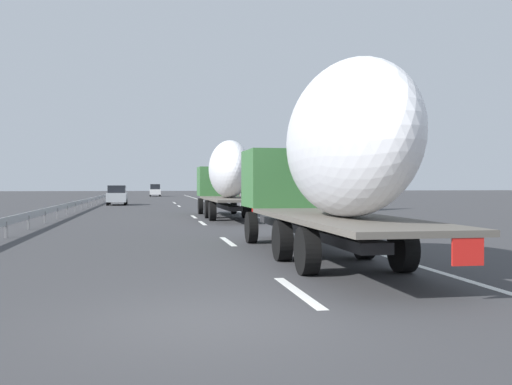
{
  "coord_description": "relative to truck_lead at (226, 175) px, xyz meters",
  "views": [
    {
      "loc": [
        -8.37,
        0.85,
        1.96
      ],
      "look_at": [
        21.63,
        -4.6,
        1.53
      ],
      "focal_mm": 41.43,
      "sensor_mm": 36.0,
      "label": 1
    }
  ],
  "objects": [
    {
      "name": "lane_stripe_1",
      "position": [
        -14.19,
        1.8,
        -2.49
      ],
      "size": [
        3.2,
        0.2,
        0.01
      ],
      "primitive_type": "cube",
      "color": "white",
      "rests_on": "ground_plane"
    },
    {
      "name": "road_sign",
      "position": [
        14.61,
        -3.1,
        -0.45
      ],
      "size": [
        0.1,
        0.9,
        2.95
      ],
      "color": "gray",
      "rests_on": "ground_plane"
    },
    {
      "name": "lane_stripe_2",
      "position": [
        -4.43,
        1.8,
        -2.49
      ],
      "size": [
        3.2,
        0.2,
        0.01
      ],
      "primitive_type": "cube",
      "color": "white",
      "rests_on": "ground_plane"
    },
    {
      "name": "lane_stripe_4",
      "position": [
        19.12,
        1.8,
        -2.49
      ],
      "size": [
        3.2,
        0.2,
        0.01
      ],
      "primitive_type": "cube",
      "color": "white",
      "rests_on": "ground_plane"
    },
    {
      "name": "car_white_van",
      "position": [
        62.88,
        3.46,
        -1.51
      ],
      "size": [
        4.21,
        1.77,
        1.99
      ],
      "color": "white",
      "rests_on": "ground_plane"
    },
    {
      "name": "truck_trailing",
      "position": [
        -19.97,
        0.0,
        0.16
      ],
      "size": [
        12.94,
        2.55,
        4.77
      ],
      "color": "#387038",
      "rests_on": "ground_plane"
    },
    {
      "name": "guardrail_median",
      "position": [
        17.19,
        9.6,
        -1.92
      ],
      "size": [
        94.0,
        0.1,
        0.76
      ],
      "color": "#9EA0A5",
      "rests_on": "ground_plane"
    },
    {
      "name": "tree_3",
      "position": [
        62.08,
        -6.92,
        0.74
      ],
      "size": [
        2.74,
        2.74,
        5.23
      ],
      "color": "#472D19",
      "rests_on": "ground_plane"
    },
    {
      "name": "car_silver_hatch",
      "position": [
        22.98,
        7.41,
        -1.56
      ],
      "size": [
        4.49,
        1.81,
        1.86
      ],
      "color": "#ADB2B7",
      "rests_on": "ground_plane"
    },
    {
      "name": "lane_stripe_6",
      "position": [
        27.72,
        1.8,
        -2.49
      ],
      "size": [
        3.2,
        0.2,
        0.01
      ],
      "primitive_type": "cube",
      "color": "white",
      "rests_on": "ground_plane"
    },
    {
      "name": "tree_0",
      "position": [
        53.69,
        -8.63,
        0.98
      ],
      "size": [
        2.77,
        2.77,
        5.57
      ],
      "color": "#472D19",
      "rests_on": "ground_plane"
    },
    {
      "name": "lane_stripe_5",
      "position": [
        29.92,
        1.8,
        -2.49
      ],
      "size": [
        3.2,
        0.2,
        0.01
      ],
      "primitive_type": "cube",
      "color": "white",
      "rests_on": "ground_plane"
    },
    {
      "name": "tree_2",
      "position": [
        43.51,
        -7.59,
        1.89
      ],
      "size": [
        2.5,
        2.5,
        7.38
      ],
      "color": "#472D19",
      "rests_on": "ground_plane"
    },
    {
      "name": "ground_plane",
      "position": [
        14.19,
        3.6,
        -2.5
      ],
      "size": [
        260.0,
        260.0,
        0.0
      ],
      "primitive_type": "plane",
      "color": "#38383A"
    },
    {
      "name": "lane_stripe_0",
      "position": [
        -23.81,
        1.8,
        -2.49
      ],
      "size": [
        3.2,
        0.2,
        0.01
      ],
      "primitive_type": "cube",
      "color": "white",
      "rests_on": "ground_plane"
    },
    {
      "name": "tree_1",
      "position": [
        7.4,
        -9.01,
        1.69
      ],
      "size": [
        3.28,
        3.28,
        6.57
      ],
      "color": "#472D19",
      "rests_on": "ground_plane"
    },
    {
      "name": "truck_lead",
      "position": [
        0.0,
        0.0,
        0.0
      ],
      "size": [
        13.59,
        2.55,
        4.43
      ],
      "color": "#387038",
      "rests_on": "ground_plane"
    },
    {
      "name": "edge_line_right",
      "position": [
        19.19,
        -1.9,
        -2.49
      ],
      "size": [
        110.0,
        0.2,
        0.01
      ],
      "primitive_type": "cube",
      "color": "white",
      "rests_on": "ground_plane"
    },
    {
      "name": "lane_stripe_3",
      "position": [
        1.35,
        1.8,
        -2.49
      ],
      "size": [
        3.2,
        0.2,
        0.01
      ],
      "primitive_type": "cube",
      "color": "white",
      "rests_on": "ground_plane"
    }
  ]
}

